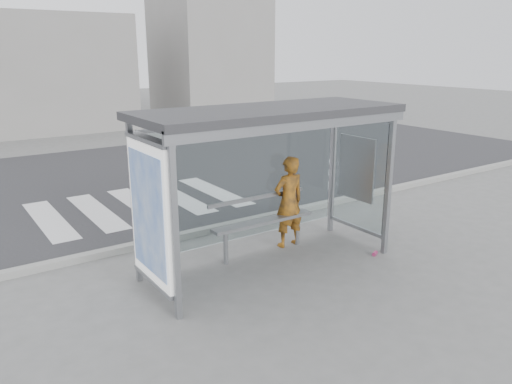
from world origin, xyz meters
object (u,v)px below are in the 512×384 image
at_px(bus_shelter, 248,151).
at_px(bench, 263,221).
at_px(person, 289,202).
at_px(soda_can, 375,253).

relative_size(bus_shelter, bench, 2.15).
bearing_deg(person, bus_shelter, 24.23).
height_order(bus_shelter, person, bus_shelter).
height_order(person, soda_can, person).
xyz_separation_m(bus_shelter, bench, (0.58, 0.43, -1.38)).
xyz_separation_m(person, soda_can, (0.97, -1.23, -0.80)).
bearing_deg(bus_shelter, person, 21.97).
bearing_deg(person, bench, 6.17).
bearing_deg(bench, person, 3.91).
height_order(bus_shelter, bench, bus_shelter).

